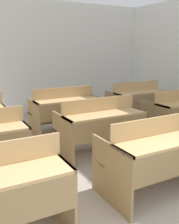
# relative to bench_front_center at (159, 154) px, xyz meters

# --- Properties ---
(wall_back) EXTENTS (7.24, 0.06, 2.92)m
(wall_back) POSITION_rel_bench_front_center_xyz_m (-0.26, 4.80, 0.98)
(wall_back) COLOR silver
(wall_back) RESTS_ON ground_plane
(bench_front_center) EXTENTS (1.31, 0.77, 0.92)m
(bench_front_center) POSITION_rel_bench_front_center_xyz_m (0.00, 0.00, 0.00)
(bench_front_center) COLOR #92744A
(bench_front_center) RESTS_ON ground_plane
(bench_second_center) EXTENTS (1.31, 0.77, 0.92)m
(bench_second_center) POSITION_rel_bench_front_center_xyz_m (0.01, 1.35, 0.00)
(bench_second_center) COLOR olive
(bench_second_center) RESTS_ON ground_plane
(bench_third_center) EXTENTS (1.31, 0.77, 0.92)m
(bench_third_center) POSITION_rel_bench_front_center_xyz_m (-0.02, 2.70, 0.00)
(bench_third_center) COLOR #93744A
(bench_third_center) RESTS_ON ground_plane
(bench_third_right) EXTENTS (1.31, 0.77, 0.92)m
(bench_third_right) POSITION_rel_bench_front_center_xyz_m (1.87, 2.73, 0.00)
(bench_third_right) COLOR #9A7B51
(bench_third_right) RESTS_ON ground_plane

